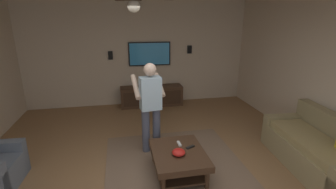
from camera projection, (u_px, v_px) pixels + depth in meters
ground_plane at (163, 185)px, 3.60m from camera, size 8.96×8.96×0.00m
wall_back_tv at (138, 52)px, 6.70m from camera, size 0.10×6.26×2.90m
area_rug at (175, 166)px, 4.04m from camera, size 2.44×2.26×0.01m
couch at (318, 150)px, 3.92m from camera, size 1.97×1.04×0.87m
coffee_table at (178, 157)px, 3.77m from camera, size 1.00×0.80×0.40m
media_console at (152, 96)px, 6.79m from camera, size 0.45×1.70×0.55m
tv at (150, 54)px, 6.68m from camera, size 0.05×1.15×0.65m
person_standing at (150, 103)px, 4.28m from camera, size 0.58×0.59×1.64m
bowl at (179, 152)px, 3.63m from camera, size 0.20×0.20×0.09m
remote_white at (179, 144)px, 3.94m from camera, size 0.15×0.05×0.02m
remote_black at (190, 147)px, 3.84m from camera, size 0.10×0.15×0.02m
vase_round at (147, 83)px, 6.70m from camera, size 0.22×0.22×0.22m
wall_speaker_left at (190, 49)px, 6.88m from camera, size 0.06×0.12×0.22m
wall_speaker_right at (110, 55)px, 6.49m from camera, size 0.06×0.12×0.22m
ceiling_fan at (134, 0)px, 2.98m from camera, size 1.16×1.17×0.46m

